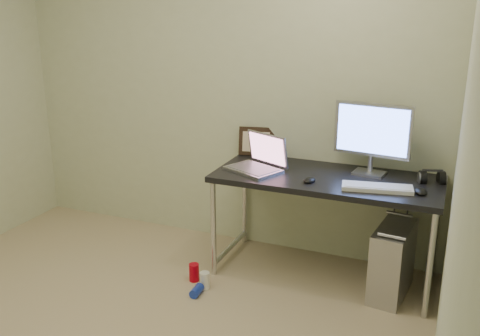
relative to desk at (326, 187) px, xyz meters
The scene contains 17 objects.
wall_back 1.16m from the desk, 160.43° to the left, with size 3.50×0.02×2.50m, color beige.
wall_right 1.73m from the desk, 60.32° to the right, with size 0.02×3.50×2.50m, color beige.
desk is the anchor object (origin of this frame).
tower_computer 0.65m from the desk, 10.24° to the right, with size 0.26×0.49×0.52m.
cable_a 0.59m from the desk, 33.02° to the left, with size 0.01×0.01×0.70m, color black.
cable_b 0.66m from the desk, 26.64° to the left, with size 0.01×0.01×0.72m, color black.
can_red 1.11m from the desk, 151.67° to the right, with size 0.07×0.07×0.13m, color #BF0317.
can_white 1.05m from the desk, 143.89° to the right, with size 0.07×0.07×0.12m, color white.
can_blue 1.13m from the desk, 139.47° to the right, with size 0.06×0.06×0.11m, color #1D38C2.
laptop 0.51m from the desk, behind, with size 0.45×0.42×0.25m.
monitor 0.48m from the desk, 32.53° to the left, with size 0.53×0.18×0.49m.
keyboard 0.40m from the desk, 22.26° to the right, with size 0.44×0.14×0.03m, color silver.
mouse_right 0.64m from the desk, 10.26° to the right, with size 0.08×0.12×0.04m, color black.
mouse_left 0.21m from the desk, 116.62° to the right, with size 0.07×0.11×0.04m, color black.
headphones 0.69m from the desk, 11.38° to the left, with size 0.19×0.11×0.11m.
picture_frame 0.73m from the desk, 154.40° to the left, with size 0.28×0.03×0.22m, color black.
webcam 0.53m from the desk, 150.75° to the left, with size 0.05×0.04×0.13m.
Camera 1 is at (1.72, -2.02, 1.90)m, focal length 40.00 mm.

